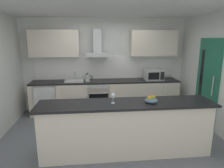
{
  "coord_description": "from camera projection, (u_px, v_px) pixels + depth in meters",
  "views": [
    {
      "loc": [
        -0.38,
        -3.85,
        2.04
      ],
      "look_at": [
        0.06,
        0.39,
        1.05
      ],
      "focal_mm": 31.55,
      "sensor_mm": 36.0,
      "label": 1
    }
  ],
  "objects": [
    {
      "name": "ground",
      "position": [
        111.0,
        136.0,
        4.23
      ],
      "size": [
        5.6,
        4.56,
        0.02
      ],
      "primitive_type": "cube",
      "color": "slate"
    },
    {
      "name": "ceiling",
      "position": [
        111.0,
        7.0,
        3.64
      ],
      "size": [
        5.6,
        4.56,
        0.02
      ],
      "primitive_type": "cube",
      "color": "white"
    },
    {
      "name": "wall_back",
      "position": [
        105.0,
        64.0,
        5.72
      ],
      "size": [
        5.6,
        0.12,
        2.6
      ],
      "primitive_type": "cube",
      "color": "silver",
      "rests_on": "ground"
    },
    {
      "name": "wall_right",
      "position": [
        222.0,
        74.0,
        4.17
      ],
      "size": [
        0.12,
        4.56,
        2.6
      ],
      "primitive_type": "cube",
      "color": "silver",
      "rests_on": "ground"
    },
    {
      "name": "backsplash_tile",
      "position": [
        105.0,
        67.0,
        5.67
      ],
      "size": [
        3.91,
        0.02,
        0.66
      ],
      "primitive_type": "cube",
      "color": "white"
    },
    {
      "name": "counter_back",
      "position": [
        106.0,
        96.0,
        5.55
      ],
      "size": [
        4.05,
        0.6,
        0.9
      ],
      "color": "beige",
      "rests_on": "ground"
    },
    {
      "name": "counter_island",
      "position": [
        126.0,
        128.0,
        3.48
      ],
      "size": [
        3.06,
        0.64,
        0.97
      ],
      "color": "beige",
      "rests_on": "ground"
    },
    {
      "name": "upper_cabinets",
      "position": [
        105.0,
        43.0,
        5.36
      ],
      "size": [
        4.0,
        0.32,
        0.7
      ],
      "color": "beige"
    },
    {
      "name": "side_door",
      "position": [
        207.0,
        83.0,
        4.57
      ],
      "size": [
        0.08,
        0.85,
        2.05
      ],
      "color": "#1E664C",
      "rests_on": "ground"
    },
    {
      "name": "oven",
      "position": [
        98.0,
        96.0,
        5.5
      ],
      "size": [
        0.6,
        0.62,
        0.8
      ],
      "color": "slate",
      "rests_on": "ground"
    },
    {
      "name": "refrigerator",
      "position": [
        47.0,
        99.0,
        5.36
      ],
      "size": [
        0.58,
        0.6,
        0.85
      ],
      "color": "white",
      "rests_on": "ground"
    },
    {
      "name": "microwave",
      "position": [
        154.0,
        75.0,
        5.49
      ],
      "size": [
        0.5,
        0.38,
        0.3
      ],
      "color": "#B7BABC",
      "rests_on": "counter_back"
    },
    {
      "name": "sink",
      "position": [
        75.0,
        80.0,
        5.34
      ],
      "size": [
        0.5,
        0.4,
        0.26
      ],
      "color": "silver",
      "rests_on": "counter_back"
    },
    {
      "name": "kettle",
      "position": [
        87.0,
        78.0,
        5.31
      ],
      "size": [
        0.29,
        0.15,
        0.24
      ],
      "color": "#B7BABC",
      "rests_on": "counter_back"
    },
    {
      "name": "range_hood",
      "position": [
        97.0,
        48.0,
        5.32
      ],
      "size": [
        0.62,
        0.45,
        0.72
      ],
      "color": "#B7BABC"
    },
    {
      "name": "wine_glass",
      "position": [
        113.0,
        96.0,
        3.32
      ],
      "size": [
        0.08,
        0.08,
        0.18
      ],
      "color": "silver",
      "rests_on": "counter_island"
    },
    {
      "name": "fruit_bowl",
      "position": [
        151.0,
        100.0,
        3.37
      ],
      "size": [
        0.22,
        0.22,
        0.13
      ],
      "color": "slate",
      "rests_on": "counter_island"
    }
  ]
}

